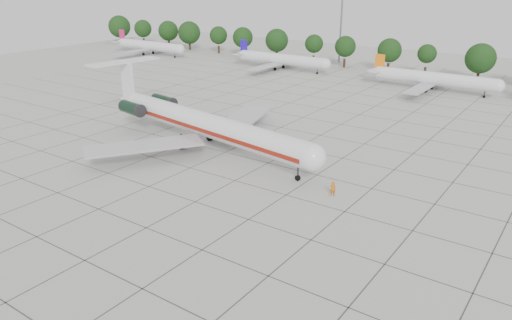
# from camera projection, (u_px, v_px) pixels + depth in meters

# --- Properties ---
(ground) EXTENTS (260.00, 260.00, 0.00)m
(ground) POSITION_uv_depth(u_px,v_px,m) (235.00, 181.00, 66.51)
(ground) COLOR #B2B2AB
(ground) RESTS_ON ground
(apron_joints) EXTENTS (170.00, 170.00, 0.02)m
(apron_joints) POSITION_uv_depth(u_px,v_px,m) (293.00, 150.00, 78.00)
(apron_joints) COLOR #383838
(apron_joints) RESTS_ON ground
(main_airliner) EXTENTS (47.46, 37.07, 11.20)m
(main_airliner) POSITION_uv_depth(u_px,v_px,m) (198.00, 122.00, 78.54)
(main_airliner) COLOR silver
(main_airliner) RESTS_ON ground
(ground_crew) EXTENTS (0.86, 0.82, 1.97)m
(ground_crew) POSITION_uv_depth(u_px,v_px,m) (333.00, 189.00, 61.64)
(ground_crew) COLOR #CC640C
(ground_crew) RESTS_ON ground
(bg_airliner_a) EXTENTS (28.24, 27.20, 7.40)m
(bg_airliner_a) POSITION_uv_depth(u_px,v_px,m) (149.00, 46.00, 165.92)
(bg_airliner_a) COLOR silver
(bg_airliner_a) RESTS_ON ground
(bg_airliner_b) EXTENTS (28.24, 27.20, 7.40)m
(bg_airliner_b) POSITION_uv_depth(u_px,v_px,m) (282.00, 59.00, 140.50)
(bg_airliner_b) COLOR silver
(bg_airliner_b) RESTS_ON ground
(bg_airliner_c) EXTENTS (28.24, 27.20, 7.40)m
(bg_airliner_c) POSITION_uv_depth(u_px,v_px,m) (433.00, 79.00, 115.06)
(bg_airliner_c) COLOR silver
(bg_airliner_c) RESTS_ON ground
(tree_line) EXTENTS (249.86, 8.44, 10.22)m
(tree_line) POSITION_uv_depth(u_px,v_px,m) (390.00, 50.00, 135.75)
(tree_line) COLOR #332114
(tree_line) RESTS_ON ground
(floodlight_mast) EXTENTS (1.60, 1.60, 25.45)m
(floodlight_mast) POSITION_uv_depth(u_px,v_px,m) (342.00, 14.00, 148.00)
(floodlight_mast) COLOR slate
(floodlight_mast) RESTS_ON ground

